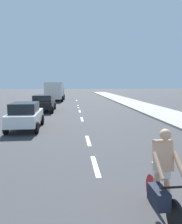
% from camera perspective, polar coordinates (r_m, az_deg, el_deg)
% --- Properties ---
extents(ground_plane, '(160.00, 160.00, 0.00)m').
position_cam_1_polar(ground_plane, '(19.71, -2.98, -0.09)').
color(ground_plane, '#38383A').
extents(sidewalk_strip, '(3.60, 80.00, 0.14)m').
position_cam_1_polar(sidewalk_strip, '(23.09, 15.03, 0.98)').
color(sidewalk_strip, '#9E998E').
rests_on(sidewalk_strip, ground).
extents(lane_stripe_2, '(0.16, 1.80, 0.01)m').
position_cam_1_polar(lane_stripe_2, '(7.18, 1.17, -14.17)').
color(lane_stripe_2, white).
rests_on(lane_stripe_2, ground).
extents(lane_stripe_3, '(0.16, 1.80, 0.01)m').
position_cam_1_polar(lane_stripe_3, '(10.11, -0.78, -7.64)').
color(lane_stripe_3, white).
rests_on(lane_stripe_3, ground).
extents(lane_stripe_4, '(0.16, 1.80, 0.01)m').
position_cam_1_polar(lane_stripe_4, '(15.94, -2.44, -1.94)').
color(lane_stripe_4, white).
rests_on(lane_stripe_4, ground).
extents(lane_stripe_5, '(0.16, 1.80, 0.01)m').
position_cam_1_polar(lane_stripe_5, '(20.51, -3.06, 0.23)').
color(lane_stripe_5, white).
rests_on(lane_stripe_5, ground).
extents(lane_stripe_6, '(0.16, 1.80, 0.01)m').
position_cam_1_polar(lane_stripe_6, '(24.09, -3.39, 1.34)').
color(lane_stripe_6, white).
rests_on(lane_stripe_6, ground).
extents(lane_stripe_7, '(0.16, 1.80, 0.01)m').
position_cam_1_polar(lane_stripe_7, '(24.92, -3.45, 1.56)').
color(lane_stripe_7, white).
rests_on(lane_stripe_7, ground).
extents(lane_stripe_8, '(0.16, 1.80, 0.01)m').
position_cam_1_polar(lane_stripe_8, '(33.20, -3.89, 3.10)').
color(lane_stripe_8, white).
rests_on(lane_stripe_8, ground).
extents(cyclist, '(0.63, 1.71, 1.82)m').
position_cam_1_polar(cyclist, '(4.54, 18.48, -16.77)').
color(cyclist, black).
rests_on(cyclist, ground).
extents(parked_car_white, '(1.84, 3.83, 1.57)m').
position_cam_1_polar(parked_car_white, '(13.02, -17.14, -0.77)').
color(parked_car_white, white).
rests_on(parked_car_white, ground).
extents(parked_car_black, '(2.10, 4.53, 1.57)m').
position_cam_1_polar(parked_car_black, '(20.91, -12.57, 2.50)').
color(parked_car_black, black).
rests_on(parked_car_black, ground).
extents(delivery_truck, '(2.80, 6.30, 2.80)m').
position_cam_1_polar(delivery_truck, '(32.82, -9.65, 5.58)').
color(delivery_truck, '#23478C').
rests_on(delivery_truck, ground).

